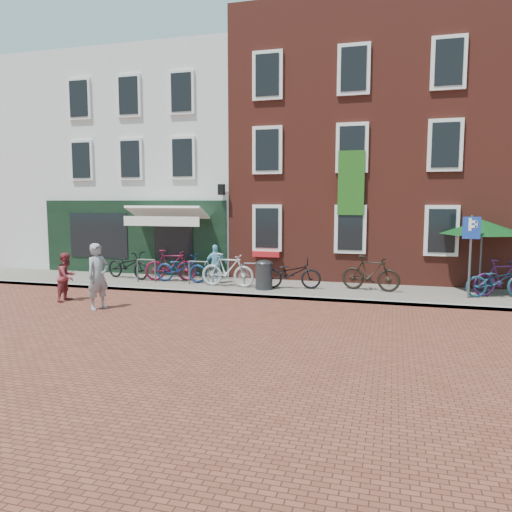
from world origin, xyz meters
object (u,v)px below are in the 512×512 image
(bicycle_6, at_px, (497,280))
(litter_bin, at_px, (264,273))
(bicycle_7, at_px, (502,278))
(boy, at_px, (67,277))
(parking_sign, at_px, (471,242))
(bicycle_1, at_px, (171,265))
(bicycle_3, at_px, (228,270))
(cafe_person, at_px, (216,264))
(woman, at_px, (98,276))
(bicycle_5, at_px, (371,273))
(parasol, at_px, (482,224))
(bicycle_4, at_px, (292,273))
(bicycle_2, at_px, (181,268))
(bicycle_0, at_px, (128,265))

(bicycle_6, bearing_deg, litter_bin, 76.02)
(bicycle_6, bearing_deg, bicycle_7, -57.13)
(boy, bearing_deg, parking_sign, -76.26)
(parking_sign, distance_m, bicycle_1, 10.02)
(boy, bearing_deg, bicycle_3, -54.08)
(cafe_person, xyz_separation_m, bicycle_6, (9.02, -0.04, -0.17))
(parking_sign, xyz_separation_m, bicycle_6, (0.84, 0.36, -1.17))
(woman, relative_size, bicycle_5, 0.98)
(woman, distance_m, bicycle_7, 11.95)
(parasol, relative_size, bicycle_3, 1.37)
(cafe_person, distance_m, bicycle_5, 5.30)
(boy, distance_m, bicycle_7, 13.18)
(boy, height_order, bicycle_6, boy)
(bicycle_4, relative_size, bicycle_7, 1.03)
(boy, relative_size, bicycle_5, 0.77)
(bicycle_4, bearing_deg, bicycle_3, 85.65)
(boy, height_order, bicycle_2, boy)
(bicycle_0, xyz_separation_m, bicycle_4, (6.30, -0.41, 0.00))
(litter_bin, distance_m, bicycle_5, 3.46)
(litter_bin, height_order, bicycle_2, litter_bin)
(boy, xyz_separation_m, bicycle_0, (-0.10, 3.71, -0.12))
(bicycle_2, bearing_deg, litter_bin, -98.52)
(litter_bin, xyz_separation_m, bicycle_4, (0.85, 0.36, -0.02))
(parking_sign, height_order, woman, parking_sign)
(parking_sign, bearing_deg, bicycle_2, 177.90)
(litter_bin, bearing_deg, bicycle_7, 6.32)
(parking_sign, xyz_separation_m, woman, (-10.05, -3.91, -0.86))
(boy, relative_size, bicycle_1, 0.77)
(litter_bin, relative_size, bicycle_7, 0.55)
(litter_bin, relative_size, bicycle_4, 0.53)
(bicycle_0, height_order, bicycle_7, bicycle_7)
(bicycle_4, height_order, bicycle_5, bicycle_5)
(parking_sign, height_order, bicycle_6, parking_sign)
(bicycle_3, bearing_deg, parking_sign, -87.09)
(bicycle_2, relative_size, bicycle_3, 1.03)
(bicycle_3, height_order, bicycle_4, bicycle_3)
(boy, height_order, bicycle_7, boy)
(bicycle_1, bearing_deg, bicycle_0, 72.08)
(bicycle_2, bearing_deg, bicycle_0, 86.45)
(bicycle_6, distance_m, bicycle_7, 0.29)
(litter_bin, distance_m, bicycle_2, 3.25)
(parasol, relative_size, boy, 1.77)
(woman, bearing_deg, bicycle_7, -46.44)
(parking_sign, xyz_separation_m, bicycle_5, (-2.88, 0.45, -1.12))
(bicycle_1, xyz_separation_m, bicycle_5, (7.06, -0.04, 0.00))
(litter_bin, xyz_separation_m, bicycle_0, (-5.45, 0.77, -0.02))
(parking_sign, bearing_deg, cafe_person, 177.17)
(litter_bin, distance_m, bicycle_0, 5.50)
(cafe_person, height_order, bicycle_0, cafe_person)
(litter_bin, xyz_separation_m, bicycle_7, (7.29, 0.81, 0.03))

